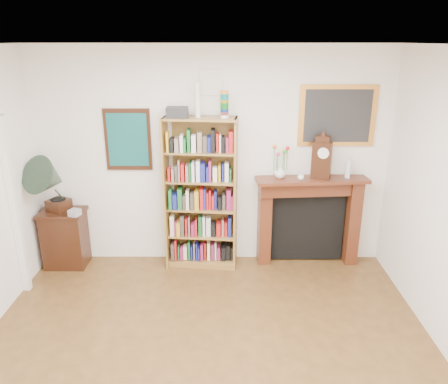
% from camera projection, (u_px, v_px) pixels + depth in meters
% --- Properties ---
extents(room, '(4.51, 5.01, 2.81)m').
position_uv_depth(room, '(202.00, 247.00, 3.21)').
color(room, '#4C3317').
rests_on(room, ground).
extents(teal_poster, '(0.58, 0.04, 0.78)m').
position_uv_depth(teal_poster, '(128.00, 140.00, 5.47)').
color(teal_poster, black).
rests_on(teal_poster, back_wall).
extents(small_picture, '(0.26, 0.04, 0.30)m').
position_uv_depth(small_picture, '(211.00, 82.00, 5.23)').
color(small_picture, white).
rests_on(small_picture, back_wall).
extents(gilt_painting, '(0.95, 0.04, 0.75)m').
position_uv_depth(gilt_painting, '(337.00, 116.00, 5.36)').
color(gilt_painting, '#C88233').
rests_on(gilt_painting, back_wall).
extents(bookshelf, '(0.93, 0.40, 2.25)m').
position_uv_depth(bookshelf, '(201.00, 186.00, 5.49)').
color(bookshelf, brown).
rests_on(bookshelf, floor).
extents(side_cabinet, '(0.56, 0.41, 0.77)m').
position_uv_depth(side_cabinet, '(65.00, 238.00, 5.70)').
color(side_cabinet, black).
rests_on(side_cabinet, floor).
extents(fireplace, '(1.43, 0.45, 1.19)m').
position_uv_depth(fireplace, '(309.00, 212.00, 5.69)').
color(fireplace, '#482410').
rests_on(fireplace, floor).
extents(gramophone, '(0.68, 0.74, 0.79)m').
position_uv_depth(gramophone, '(51.00, 181.00, 5.32)').
color(gramophone, black).
rests_on(gramophone, side_cabinet).
extents(cd_stack, '(0.15, 0.15, 0.08)m').
position_uv_depth(cd_stack, '(75.00, 213.00, 5.42)').
color(cd_stack, silver).
rests_on(cd_stack, side_cabinet).
extents(mantel_clock, '(0.26, 0.20, 0.54)m').
position_uv_depth(mantel_clock, '(322.00, 158.00, 5.39)').
color(mantel_clock, black).
rests_on(mantel_clock, fireplace).
extents(flower_vase, '(0.15, 0.15, 0.15)m').
position_uv_depth(flower_vase, '(280.00, 172.00, 5.47)').
color(flower_vase, silver).
rests_on(flower_vase, fireplace).
extents(teacup, '(0.10, 0.10, 0.06)m').
position_uv_depth(teacup, '(301.00, 177.00, 5.39)').
color(teacup, white).
rests_on(teacup, fireplace).
extents(bottle_left, '(0.07, 0.07, 0.24)m').
position_uv_depth(bottle_left, '(348.00, 169.00, 5.45)').
color(bottle_left, silver).
rests_on(bottle_left, fireplace).
extents(bottle_right, '(0.06, 0.06, 0.20)m').
position_uv_depth(bottle_right, '(347.00, 170.00, 5.46)').
color(bottle_right, silver).
rests_on(bottle_right, fireplace).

